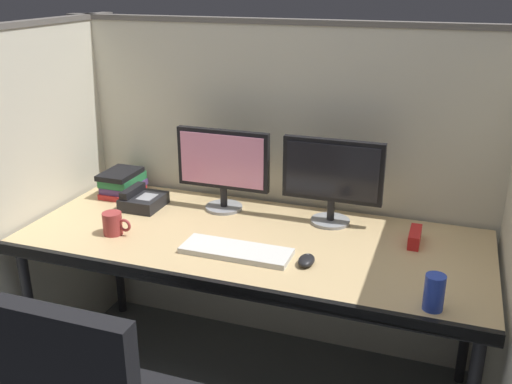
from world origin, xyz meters
The scene contains 12 objects.
cubicle_partition_rear centered at (0.00, 0.74, 0.79)m, with size 2.21×0.06×1.57m.
cubicle_partition_left centered at (-0.99, 0.20, 0.79)m, with size 0.06×1.41×1.57m.
desk centered at (0.00, 0.29, 0.69)m, with size 1.90×0.80×0.74m.
monitor_left centered at (-0.22, 0.54, 0.96)m, with size 0.43×0.17×0.37m.
monitor_right centered at (0.27, 0.55, 0.96)m, with size 0.43×0.17×0.37m.
keyboard_main centered at (-0.01, 0.14, 0.75)m, with size 0.43×0.15×0.02m, color silver.
computer_mouse centered at (0.27, 0.14, 0.76)m, with size 0.06×0.10×0.04m.
book_stack centered at (-0.77, 0.56, 0.80)m, with size 0.16×0.22×0.12m.
red_stapler centered at (0.64, 0.46, 0.77)m, with size 0.04×0.15×0.06m, color red.
soda_can centered at (0.73, -0.02, 0.80)m, with size 0.07×0.07×0.12m, color #263FB2.
desk_phone centered at (-0.59, 0.44, 0.77)m, with size 0.17×0.19×0.09m.
coffee_mug centered at (-0.55, 0.14, 0.79)m, with size 0.13×0.08×0.09m.
Camera 1 is at (0.73, -1.71, 1.75)m, focal length 40.29 mm.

